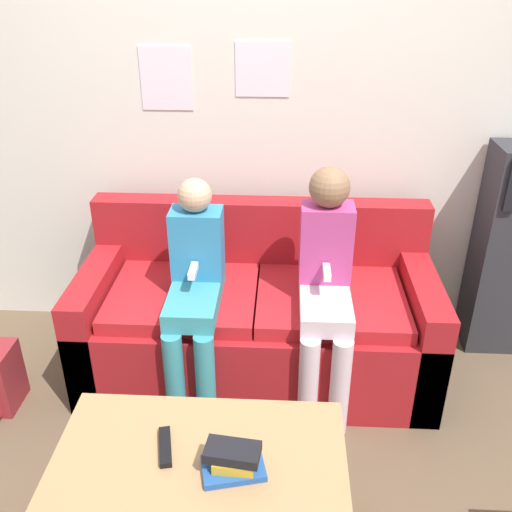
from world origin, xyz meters
name	(u,v)px	position (x,y,z in m)	size (l,w,h in m)	color
ground_plane	(252,435)	(0.00, 0.00, 0.00)	(10.00, 10.00, 0.00)	brown
wall_back	(263,102)	(0.00, 0.99, 1.30)	(8.00, 0.06, 2.60)	silver
couch	(257,320)	(0.00, 0.50, 0.30)	(1.75, 0.78, 0.84)	maroon
coffee_table	(200,466)	(-0.14, -0.56, 0.41)	(1.00, 0.57, 0.46)	#AD7F51
person_left	(195,286)	(-0.28, 0.31, 0.61)	(0.24, 0.54, 1.08)	teal
person_right	(326,279)	(0.32, 0.32, 0.65)	(0.24, 0.54, 1.15)	silver
tv_remote	(165,447)	(-0.26, -0.53, 0.47)	(0.08, 0.17, 0.02)	black
book_stack	(233,459)	(-0.02, -0.61, 0.50)	(0.23, 0.18, 0.10)	#23519E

